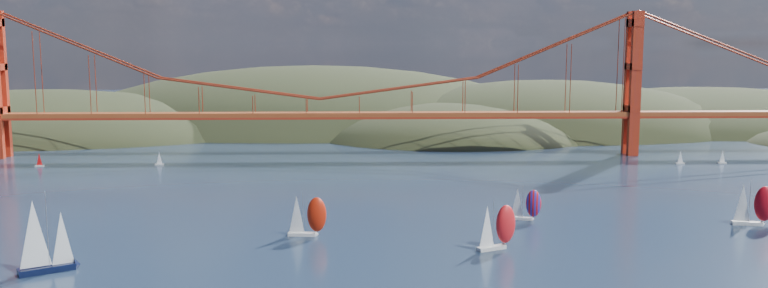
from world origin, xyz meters
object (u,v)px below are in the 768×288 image
sloop_navy (43,237)px  racer_2 (753,204)px  racer_0 (306,215)px  racer_1 (496,226)px  racer_rwb (525,204)px

sloop_navy → racer_2: 156.05m
racer_0 → racer_1: size_ratio=0.96×
racer_2 → racer_1: bearing=-150.8°
sloop_navy → racer_0: sloop_navy is taller
sloop_navy → racer_rwb: (99.83, 39.32, -2.82)m
racer_1 → racer_0: bearing=138.2°
racer_1 → racer_rwb: bearing=40.5°
racer_0 → racer_rwb: racer_0 is taller
sloop_navy → racer_1: size_ratio=1.49×
racer_rwb → racer_0: bearing=-147.2°
racer_0 → racer_1: 42.30m
sloop_navy → racer_2: (152.67, 32.26, -1.79)m
racer_0 → racer_2: (105.20, 6.64, 0.34)m
sloop_navy → racer_2: size_ratio=1.45×
sloop_navy → racer_rwb: 107.33m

